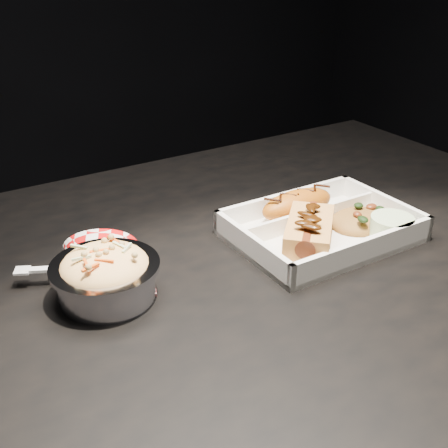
{
  "coord_description": "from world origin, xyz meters",
  "views": [
    {
      "loc": [
        -0.34,
        -0.53,
        1.13
      ],
      "look_at": [
        -0.01,
        0.0,
        0.81
      ],
      "focal_mm": 45.0,
      "sensor_mm": 36.0,
      "label": 1
    }
  ],
  "objects_px": {
    "hotdog": "(309,231)",
    "napkin_fork": "(97,269)",
    "foil_coleslaw_cup": "(105,273)",
    "fried_pastry": "(297,204)",
    "dining_table": "(229,320)",
    "food_tray": "(321,230)"
  },
  "relations": [
    {
      "from": "food_tray",
      "to": "hotdog",
      "type": "xyz_separation_m",
      "value": [
        -0.05,
        -0.03,
        0.02
      ]
    },
    {
      "from": "dining_table",
      "to": "fried_pastry",
      "type": "xyz_separation_m",
      "value": [
        0.15,
        0.05,
        0.12
      ]
    },
    {
      "from": "hotdog",
      "to": "napkin_fork",
      "type": "relative_size",
      "value": 0.73
    },
    {
      "from": "dining_table",
      "to": "napkin_fork",
      "type": "height_order",
      "value": "napkin_fork"
    },
    {
      "from": "dining_table",
      "to": "foil_coleslaw_cup",
      "type": "relative_size",
      "value": 9.31
    },
    {
      "from": "food_tray",
      "to": "foil_coleslaw_cup",
      "type": "height_order",
      "value": "foil_coleslaw_cup"
    },
    {
      "from": "hotdog",
      "to": "foil_coleslaw_cup",
      "type": "distance_m",
      "value": 0.27
    },
    {
      "from": "dining_table",
      "to": "foil_coleslaw_cup",
      "type": "xyz_separation_m",
      "value": [
        -0.16,
        0.01,
        0.12
      ]
    },
    {
      "from": "foil_coleslaw_cup",
      "to": "fried_pastry",
      "type": "bearing_deg",
      "value": 6.67
    },
    {
      "from": "dining_table",
      "to": "hotdog",
      "type": "xyz_separation_m",
      "value": [
        0.11,
        -0.03,
        0.12
      ]
    },
    {
      "from": "hotdog",
      "to": "food_tray",
      "type": "bearing_deg",
      "value": -14.63
    },
    {
      "from": "dining_table",
      "to": "food_tray",
      "type": "bearing_deg",
      "value": -1.69
    },
    {
      "from": "napkin_fork",
      "to": "dining_table",
      "type": "bearing_deg",
      "value": 7.21
    },
    {
      "from": "hotdog",
      "to": "dining_table",
      "type": "bearing_deg",
      "value": 118.41
    },
    {
      "from": "food_tray",
      "to": "dining_table",
      "type": "bearing_deg",
      "value": 178.39
    },
    {
      "from": "food_tray",
      "to": "foil_coleslaw_cup",
      "type": "relative_size",
      "value": 1.94
    },
    {
      "from": "foil_coleslaw_cup",
      "to": "napkin_fork",
      "type": "distance_m",
      "value": 0.04
    },
    {
      "from": "dining_table",
      "to": "napkin_fork",
      "type": "bearing_deg",
      "value": 161.56
    },
    {
      "from": "foil_coleslaw_cup",
      "to": "food_tray",
      "type": "bearing_deg",
      "value": -3.35
    },
    {
      "from": "hotdog",
      "to": "foil_coleslaw_cup",
      "type": "relative_size",
      "value": 0.96
    },
    {
      "from": "fried_pastry",
      "to": "hotdog",
      "type": "distance_m",
      "value": 0.09
    },
    {
      "from": "food_tray",
      "to": "hotdog",
      "type": "bearing_deg",
      "value": -149.23
    }
  ]
}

